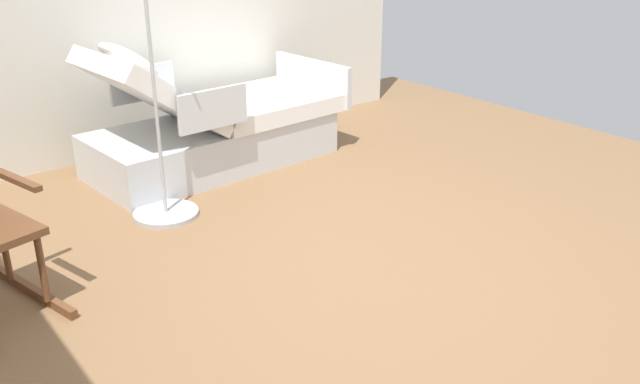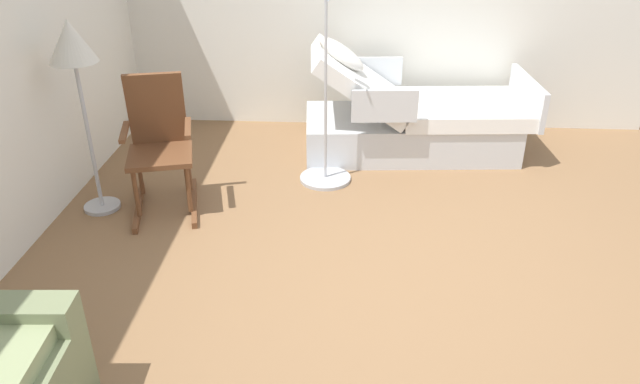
% 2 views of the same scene
% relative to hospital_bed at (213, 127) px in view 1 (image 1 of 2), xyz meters
% --- Properties ---
extents(ground_plane, '(7.05, 7.05, 0.00)m').
position_rel_hospital_bed_xyz_m(ground_plane, '(-2.15, 0.24, -0.31)').
color(ground_plane, olive).
extents(hospital_bed, '(1.12, 2.12, 1.13)m').
position_rel_hospital_bed_xyz_m(hospital_bed, '(0.00, 0.00, 0.00)').
color(hospital_bed, silver).
rests_on(hospital_bed, ground).
extents(iv_pole, '(0.44, 0.44, 1.69)m').
position_rel_hospital_bed_xyz_m(iv_pole, '(-0.67, 0.77, -0.06)').
color(iv_pole, '#B2B5BA').
rests_on(iv_pole, ground).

